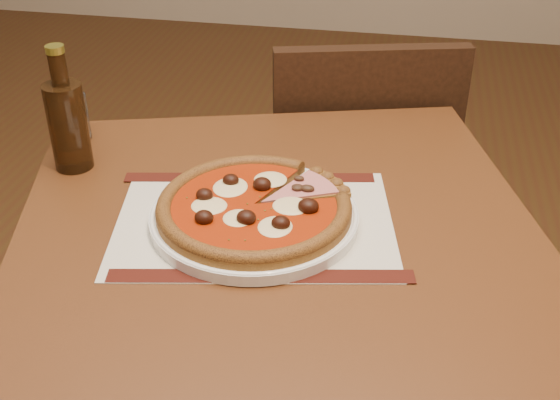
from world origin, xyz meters
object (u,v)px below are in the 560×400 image
Objects in this scene: bottle at (68,122)px; pizza at (254,206)px; chair_far at (355,181)px; table at (278,275)px; plate at (254,217)px; water_glass at (70,118)px.

pizza is at bearing -17.97° from bottle.
table is at bearing 67.82° from chair_far.
plate is (-0.04, -0.01, 0.11)m from table.
plate is at bearing -170.69° from table.
bottle is (-0.35, 0.11, 0.06)m from pizza.
chair_far is 10.17× the size of water_glass.
bottle is at bearing 31.47° from chair_far.
bottle is at bearing 162.03° from pizza.
table is at bearing -15.58° from bottle.
bottle is at bearing 162.09° from plate.
chair_far is 0.67m from plate.
chair_far is at bearing 46.71° from bottle.
plate is 3.76× the size of water_glass.
table is 0.14m from pizza.
table is 0.44m from bottle.
bottle is at bearing 164.42° from table.
pizza reaches higher than plate.
bottle is (0.05, -0.10, 0.04)m from water_glass.
table is at bearing 9.73° from pizza.
chair_far is 2.70× the size of plate.
pizza is at bearing -28.16° from water_glass.
pizza is at bearing -134.32° from plate.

